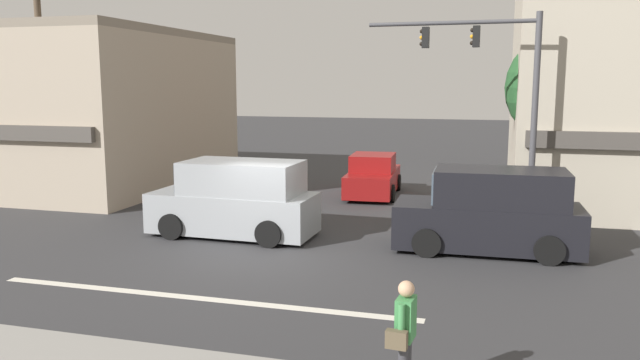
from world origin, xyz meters
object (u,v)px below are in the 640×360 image
traffic_light_mast (500,85)px  van_crossing_center (236,200)px  utility_pole_near_left (43,94)px  van_crossing_rightbound (491,213)px  pedestrian_foreground_with_bag (405,333)px  street_tree (564,88)px  sedan_parked_curbside (373,177)px

traffic_light_mast → van_crossing_center: size_ratio=1.34×
utility_pole_near_left → van_crossing_rightbound: bearing=-6.6°
utility_pole_near_left → pedestrian_foreground_with_bag: size_ratio=4.45×
street_tree → van_crossing_rightbound: 6.72m
utility_pole_near_left → van_crossing_rightbound: (14.56, -1.70, -2.86)m
street_tree → utility_pole_near_left: utility_pole_near_left is taller
street_tree → utility_pole_near_left: 17.10m
traffic_light_mast → pedestrian_foreground_with_bag: bearing=-96.0°
van_crossing_center → van_crossing_rightbound: same height
van_crossing_rightbound → pedestrian_foreground_with_bag: van_crossing_rightbound is taller
van_crossing_center → van_crossing_rightbound: (6.86, 0.21, 0.00)m
sedan_parked_curbside → pedestrian_foreground_with_bag: pedestrian_foreground_with_bag is taller
van_crossing_center → pedestrian_foreground_with_bag: bearing=-53.6°
traffic_light_mast → street_tree: bearing=55.3°
van_crossing_center → pedestrian_foreground_with_bag: (5.82, -7.89, -0.05)m
street_tree → van_crossing_rightbound: size_ratio=1.28×
street_tree → van_crossing_center: (-8.95, -5.81, -3.07)m
utility_pole_near_left → sedan_parked_curbside: size_ratio=1.77×
sedan_parked_curbside → van_crossing_rightbound: bearing=-58.2°
van_crossing_rightbound → pedestrian_foreground_with_bag: size_ratio=2.78×
traffic_light_mast → pedestrian_foreground_with_bag: 11.33m
street_tree → pedestrian_foreground_with_bag: size_ratio=3.55×
utility_pole_near_left → traffic_light_mast: (14.65, 1.01, 0.31)m
street_tree → utility_pole_near_left: bearing=-166.8°
sedan_parked_curbside → van_crossing_rightbound: (4.39, -7.08, 0.29)m
sedan_parked_curbside → van_crossing_center: bearing=-108.7°
sedan_parked_curbside → van_crossing_rightbound: size_ratio=0.90×
van_crossing_rightbound → pedestrian_foreground_with_bag: bearing=-97.3°
street_tree → van_crossing_center: bearing=-147.0°
utility_pole_near_left → sedan_parked_curbside: 11.94m
van_crossing_center → sedan_parked_curbside: 7.71m
street_tree → utility_pole_near_left: (-16.65, -3.90, -0.21)m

